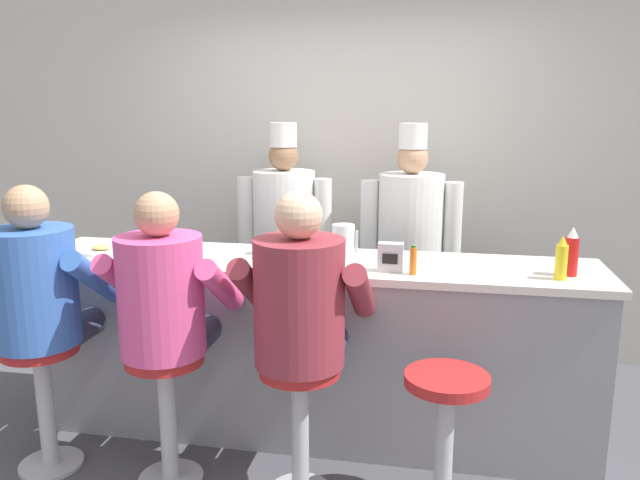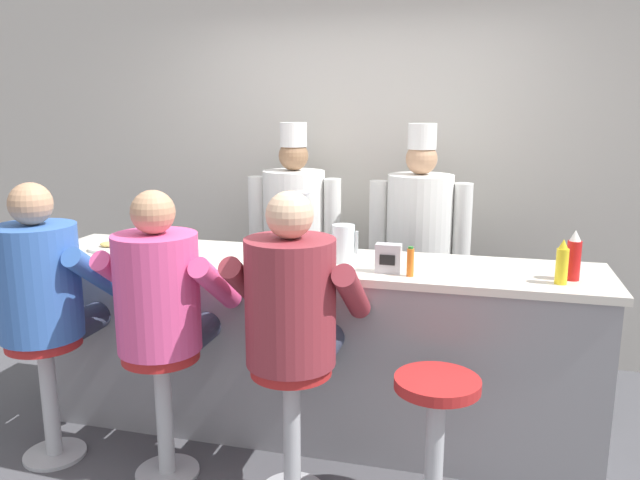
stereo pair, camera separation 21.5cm
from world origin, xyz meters
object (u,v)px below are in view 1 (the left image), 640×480
cereal_bowl (292,262)px  empty_stool_round (445,421)px  mustard_bottle_yellow (561,259)px  coffee_mug_tan (270,252)px  cook_in_whites_far (410,240)px  water_pitcher_clear (343,243)px  cup_stack_steel (299,224)px  diner_seated_pink (165,305)px  ketchup_bottle_red (571,253)px  napkin_dispenser_chrome (391,257)px  coffee_mug_blue (144,255)px  cook_in_whites_near (284,234)px  diner_seated_maroon (301,312)px  breakfast_plate (101,251)px  diner_seated_blue (39,296)px  hot_sauce_bottle_orange (413,261)px

cereal_bowl → empty_stool_round: size_ratio=0.23×
mustard_bottle_yellow → coffee_mug_tan: (-1.49, 0.14, -0.06)m
cook_in_whites_far → empty_stool_round: bearing=-80.8°
water_pitcher_clear → empty_stool_round: 1.07m
cup_stack_steel → diner_seated_pink: bearing=-126.0°
mustard_bottle_yellow → water_pitcher_clear: 1.10m
ketchup_bottle_red → water_pitcher_clear: (-1.15, 0.07, -0.01)m
cereal_bowl → napkin_dispenser_chrome: size_ratio=1.06×
coffee_mug_blue → cook_in_whites_near: cook_in_whites_near is taller
diner_seated_maroon → cook_in_whites_far: bearing=74.4°
cereal_bowl → diner_seated_pink: diner_seated_pink is taller
breakfast_plate → ketchup_bottle_red: bearing=-0.2°
napkin_dispenser_chrome → diner_seated_blue: bearing=-165.2°
diner_seated_maroon → cook_in_whites_far: cook_in_whites_far is taller
water_pitcher_clear → napkin_dispenser_chrome: water_pitcher_clear is taller
hot_sauce_bottle_orange → diner_seated_pink: (-1.14, -0.40, -0.17)m
hot_sauce_bottle_orange → napkin_dispenser_chrome: size_ratio=1.02×
napkin_dispenser_chrome → empty_stool_round: size_ratio=0.22×
mustard_bottle_yellow → cereal_bowl: mustard_bottle_yellow is taller
hot_sauce_bottle_orange → cook_in_whites_far: size_ratio=0.09×
coffee_mug_tan → cup_stack_steel: size_ratio=0.37×
mustard_bottle_yellow → coffee_mug_blue: size_ratio=1.47×
cereal_bowl → diner_seated_maroon: 0.48m
hot_sauce_bottle_orange → coffee_mug_blue: size_ratio=1.02×
diner_seated_pink → cook_in_whites_near: bearing=82.5°
cup_stack_steel → cook_in_whites_far: cook_in_whites_far is taller
hot_sauce_bottle_orange → cup_stack_steel: size_ratio=0.41×
hot_sauce_bottle_orange → napkin_dispenser_chrome: bearing=158.8°
coffee_mug_blue → breakfast_plate: bearing=152.4°
cereal_bowl → water_pitcher_clear: bearing=32.7°
coffee_mug_tan → cook_in_whites_far: 1.16m
water_pitcher_clear → cup_stack_steel: (-0.27, 0.08, 0.08)m
cereal_bowl → diner_seated_blue: 1.26m
breakfast_plate → napkin_dispenser_chrome: size_ratio=1.60×
cereal_bowl → cook_in_whites_near: size_ratio=0.09×
coffee_mug_tan → empty_stool_round: (0.97, -0.62, -0.59)m
coffee_mug_tan → cook_in_whites_near: size_ratio=0.08×
cereal_bowl → napkin_dispenser_chrome: napkin_dispenser_chrome is taller
mustard_bottle_yellow → breakfast_plate: bearing=177.8°
mustard_bottle_yellow → cook_in_whites_far: 1.31m
coffee_mug_blue → napkin_dispenser_chrome: size_ratio=1.00×
water_pitcher_clear → coffee_mug_tan: 0.41m
breakfast_plate → coffee_mug_blue: 0.41m
cup_stack_steel → coffee_mug_blue: bearing=-156.5°
cereal_bowl → diner_seated_pink: bearing=-139.3°
diner_seated_blue → diner_seated_maroon: (1.32, 0.00, 0.00)m
coffee_mug_tan → cook_in_whites_far: (0.72, 0.91, -0.10)m
coffee_mug_tan → diner_seated_blue: (-1.02, -0.58, -0.13)m
water_pitcher_clear → cup_stack_steel: cup_stack_steel is taller
ketchup_bottle_red → breakfast_plate: size_ratio=1.05×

